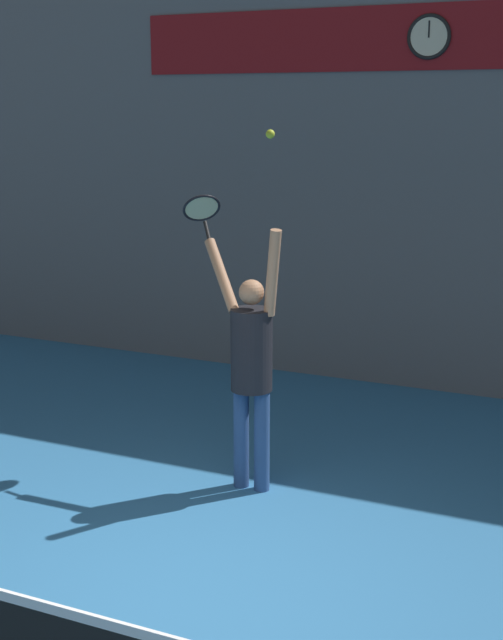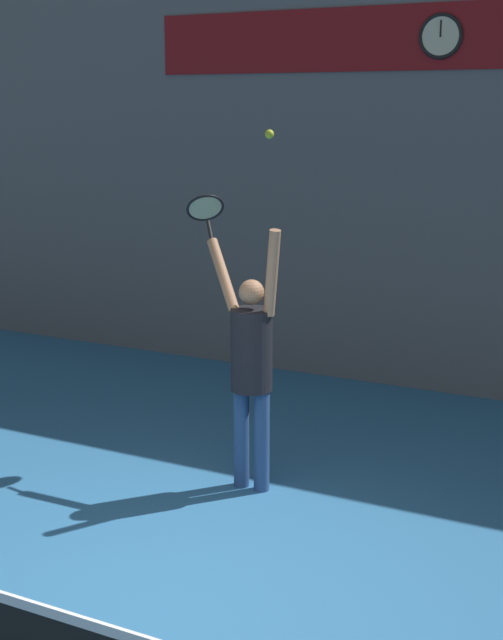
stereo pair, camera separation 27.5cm
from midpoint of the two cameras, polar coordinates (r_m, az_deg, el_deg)
name	(u,v)px [view 1 (the left image)]	position (r m, az deg, el deg)	size (l,w,h in m)	color
ground_plane	(167,612)	(5.96, -6.83, -18.06)	(18.00, 18.00, 0.00)	teal
back_wall	(400,164)	(9.94, 8.72, 9.84)	(18.00, 0.10, 5.00)	slate
sponsor_banner	(404,38)	(9.89, 8.90, 17.43)	(6.12, 0.02, 0.67)	maroon
scoreboard_clock	(429,37)	(9.80, 10.47, 17.41)	(0.46, 0.04, 0.46)	beige
tennis_player	(251,360)	(7.22, -1.12, -2.61)	(0.88, 0.53, 2.20)	#2D4C7F
tennis_racket	(202,210)	(7.74, -4.21, 7.05)	(0.41, 0.42, 0.39)	black
tennis_ball	(270,134)	(6.77, 0.02, 11.81)	(0.07, 0.07, 0.07)	#CCDB2D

